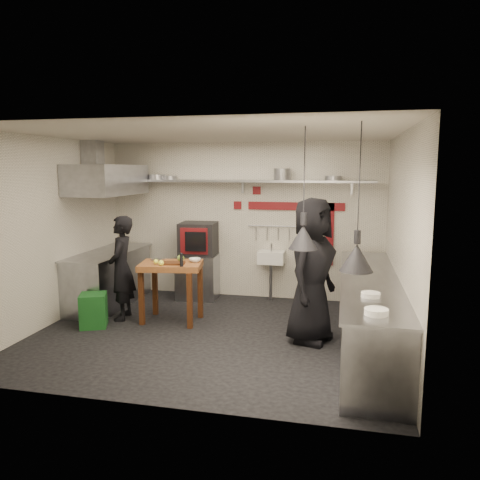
% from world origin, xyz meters
% --- Properties ---
extents(floor, '(5.00, 5.00, 0.00)m').
position_xyz_m(floor, '(0.00, 0.00, 0.00)').
color(floor, black).
rests_on(floor, ground).
extents(ceiling, '(5.00, 5.00, 0.00)m').
position_xyz_m(ceiling, '(0.00, 0.00, 2.80)').
color(ceiling, beige).
rests_on(ceiling, floor).
extents(wall_back, '(5.00, 0.04, 2.80)m').
position_xyz_m(wall_back, '(0.00, 2.10, 1.40)').
color(wall_back, beige).
rests_on(wall_back, floor).
extents(wall_front, '(5.00, 0.04, 2.80)m').
position_xyz_m(wall_front, '(0.00, -2.10, 1.40)').
color(wall_front, beige).
rests_on(wall_front, floor).
extents(wall_left, '(0.04, 4.20, 2.80)m').
position_xyz_m(wall_left, '(-2.50, 0.00, 1.40)').
color(wall_left, beige).
rests_on(wall_left, floor).
extents(wall_right, '(0.04, 4.20, 2.80)m').
position_xyz_m(wall_right, '(2.50, 0.00, 1.40)').
color(wall_right, beige).
rests_on(wall_right, floor).
extents(red_band_horiz, '(1.70, 0.02, 0.14)m').
position_xyz_m(red_band_horiz, '(0.95, 2.08, 1.68)').
color(red_band_horiz, maroon).
rests_on(red_band_horiz, wall_back).
extents(red_band_vert, '(0.14, 0.02, 1.10)m').
position_xyz_m(red_band_vert, '(1.55, 2.08, 1.20)').
color(red_band_vert, maroon).
rests_on(red_band_vert, wall_back).
extents(red_tile_a, '(0.14, 0.02, 0.14)m').
position_xyz_m(red_tile_a, '(0.25, 2.08, 1.95)').
color(red_tile_a, maroon).
rests_on(red_tile_a, wall_back).
extents(red_tile_b, '(0.14, 0.02, 0.14)m').
position_xyz_m(red_tile_b, '(-0.10, 2.08, 1.68)').
color(red_tile_b, maroon).
rests_on(red_tile_b, wall_back).
extents(back_shelf, '(4.60, 0.34, 0.04)m').
position_xyz_m(back_shelf, '(0.00, 1.92, 2.12)').
color(back_shelf, gray).
rests_on(back_shelf, wall_back).
extents(shelf_bracket_left, '(0.04, 0.06, 0.24)m').
position_xyz_m(shelf_bracket_left, '(-1.90, 2.07, 2.02)').
color(shelf_bracket_left, gray).
rests_on(shelf_bracket_left, wall_back).
extents(shelf_bracket_mid, '(0.04, 0.06, 0.24)m').
position_xyz_m(shelf_bracket_mid, '(0.00, 2.07, 2.02)').
color(shelf_bracket_mid, gray).
rests_on(shelf_bracket_mid, wall_back).
extents(shelf_bracket_right, '(0.04, 0.06, 0.24)m').
position_xyz_m(shelf_bracket_right, '(1.90, 2.07, 2.02)').
color(shelf_bracket_right, gray).
rests_on(shelf_bracket_right, wall_back).
extents(pan_far_left, '(0.32, 0.32, 0.09)m').
position_xyz_m(pan_far_left, '(-1.58, 1.92, 2.19)').
color(pan_far_left, gray).
rests_on(pan_far_left, back_shelf).
extents(pan_mid_left, '(0.34, 0.34, 0.07)m').
position_xyz_m(pan_mid_left, '(-1.33, 1.92, 2.18)').
color(pan_mid_left, gray).
rests_on(pan_mid_left, back_shelf).
extents(stock_pot, '(0.33, 0.33, 0.20)m').
position_xyz_m(stock_pot, '(0.72, 1.92, 2.24)').
color(stock_pot, gray).
rests_on(stock_pot, back_shelf).
extents(pan_right, '(0.36, 0.36, 0.08)m').
position_xyz_m(pan_right, '(1.59, 1.92, 2.18)').
color(pan_right, gray).
rests_on(pan_right, back_shelf).
extents(oven_stand, '(0.74, 0.68, 0.80)m').
position_xyz_m(oven_stand, '(-0.77, 1.78, 0.40)').
color(oven_stand, gray).
rests_on(oven_stand, floor).
extents(combi_oven, '(0.67, 0.63, 0.58)m').
position_xyz_m(combi_oven, '(-0.76, 1.80, 1.09)').
color(combi_oven, black).
rests_on(combi_oven, oven_stand).
extents(oven_door, '(0.49, 0.06, 0.46)m').
position_xyz_m(oven_door, '(-0.74, 1.50, 1.09)').
color(oven_door, maroon).
rests_on(oven_door, combi_oven).
extents(oven_glass, '(0.37, 0.04, 0.34)m').
position_xyz_m(oven_glass, '(-0.70, 1.45, 1.09)').
color(oven_glass, black).
rests_on(oven_glass, oven_door).
extents(hand_sink, '(0.46, 0.34, 0.22)m').
position_xyz_m(hand_sink, '(0.55, 1.92, 0.78)').
color(hand_sink, white).
rests_on(hand_sink, wall_back).
extents(sink_tap, '(0.03, 0.03, 0.14)m').
position_xyz_m(sink_tap, '(0.55, 1.92, 0.96)').
color(sink_tap, gray).
rests_on(sink_tap, hand_sink).
extents(sink_drain, '(0.06, 0.06, 0.66)m').
position_xyz_m(sink_drain, '(0.55, 1.88, 0.34)').
color(sink_drain, gray).
rests_on(sink_drain, floor).
extents(utensil_rail, '(0.90, 0.02, 0.02)m').
position_xyz_m(utensil_rail, '(0.55, 2.06, 1.32)').
color(utensil_rail, gray).
rests_on(utensil_rail, wall_back).
extents(counter_right, '(0.70, 3.80, 0.90)m').
position_xyz_m(counter_right, '(2.15, 0.00, 0.45)').
color(counter_right, gray).
rests_on(counter_right, floor).
extents(counter_right_top, '(0.76, 3.90, 0.03)m').
position_xyz_m(counter_right_top, '(2.15, 0.00, 0.92)').
color(counter_right_top, gray).
rests_on(counter_right_top, counter_right).
extents(plate_stack, '(0.30, 0.30, 0.07)m').
position_xyz_m(plate_stack, '(2.12, -1.60, 0.96)').
color(plate_stack, white).
rests_on(plate_stack, counter_right_top).
extents(small_bowl_right, '(0.28, 0.28, 0.05)m').
position_xyz_m(small_bowl_right, '(2.10, -0.94, 0.96)').
color(small_bowl_right, white).
rests_on(small_bowl_right, counter_right_top).
extents(counter_left, '(0.70, 1.90, 0.90)m').
position_xyz_m(counter_left, '(-2.15, 1.05, 0.45)').
color(counter_left, gray).
rests_on(counter_left, floor).
extents(counter_left_top, '(0.76, 2.00, 0.03)m').
position_xyz_m(counter_left_top, '(-2.15, 1.05, 0.92)').
color(counter_left_top, gray).
rests_on(counter_left_top, counter_left).
extents(extractor_hood, '(0.78, 1.60, 0.50)m').
position_xyz_m(extractor_hood, '(-2.10, 1.05, 2.15)').
color(extractor_hood, gray).
rests_on(extractor_hood, ceiling).
extents(hood_duct, '(0.28, 0.28, 0.50)m').
position_xyz_m(hood_duct, '(-2.35, 1.05, 2.55)').
color(hood_duct, gray).
rests_on(hood_duct, ceiling).
extents(green_bin, '(0.49, 0.49, 0.50)m').
position_xyz_m(green_bin, '(-1.81, -0.07, 0.25)').
color(green_bin, '#15511B').
rests_on(green_bin, floor).
extents(prep_table, '(1.02, 0.79, 0.92)m').
position_xyz_m(prep_table, '(-0.77, 0.42, 0.46)').
color(prep_table, brown).
rests_on(prep_table, floor).
extents(cutting_board, '(0.36, 0.29, 0.02)m').
position_xyz_m(cutting_board, '(-0.69, 0.35, 0.93)').
color(cutting_board, '#45210E').
rests_on(cutting_board, prep_table).
extents(pepper_mill, '(0.05, 0.05, 0.20)m').
position_xyz_m(pepper_mill, '(-0.51, 0.19, 1.02)').
color(pepper_mill, black).
rests_on(pepper_mill, prep_table).
extents(lemon_a, '(0.09, 0.09, 0.08)m').
position_xyz_m(lemon_a, '(-0.94, 0.27, 0.96)').
color(lemon_a, '#F3FF45').
rests_on(lemon_a, prep_table).
extents(lemon_b, '(0.09, 0.09, 0.08)m').
position_xyz_m(lemon_b, '(-0.83, 0.20, 0.96)').
color(lemon_b, '#F3FF45').
rests_on(lemon_b, prep_table).
extents(veg_ball, '(0.12, 0.12, 0.11)m').
position_xyz_m(veg_ball, '(-0.65, 0.56, 0.97)').
color(veg_ball, olive).
rests_on(veg_ball, prep_table).
extents(steel_tray, '(0.19, 0.14, 0.03)m').
position_xyz_m(steel_tray, '(-1.03, 0.53, 0.94)').
color(steel_tray, gray).
rests_on(steel_tray, prep_table).
extents(bowl, '(0.22, 0.22, 0.06)m').
position_xyz_m(bowl, '(-0.42, 0.56, 0.95)').
color(bowl, white).
rests_on(bowl, prep_table).
extents(heat_lamp_near, '(0.43, 0.43, 1.37)m').
position_xyz_m(heat_lamp_near, '(1.34, -0.88, 2.12)').
color(heat_lamp_near, black).
rests_on(heat_lamp_near, ceiling).
extents(heat_lamp_far, '(0.36, 0.36, 1.51)m').
position_xyz_m(heat_lamp_far, '(1.92, -1.30, 2.04)').
color(heat_lamp_far, black).
rests_on(heat_lamp_far, ceiling).
extents(chef_left, '(0.50, 0.66, 1.62)m').
position_xyz_m(chef_left, '(-1.56, 0.38, 0.81)').
color(chef_left, black).
rests_on(chef_left, floor).
extents(chef_right, '(0.92, 1.11, 1.96)m').
position_xyz_m(chef_right, '(1.38, 0.06, 0.98)').
color(chef_right, black).
rests_on(chef_right, floor).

